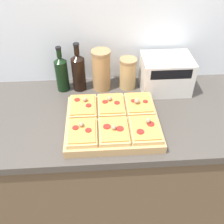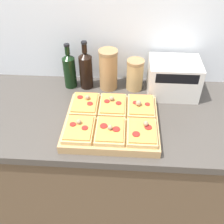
{
  "view_description": "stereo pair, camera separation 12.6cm",
  "coord_description": "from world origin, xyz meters",
  "px_view_note": "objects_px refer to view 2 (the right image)",
  "views": [
    {
      "loc": [
        -0.03,
        -0.71,
        1.75
      ],
      "look_at": [
        0.03,
        0.25,
        0.94
      ],
      "focal_mm": 42.0,
      "sensor_mm": 36.0,
      "label": 1
    },
    {
      "loc": [
        0.09,
        -0.71,
        1.75
      ],
      "look_at": [
        0.03,
        0.25,
        0.94
      ],
      "focal_mm": 42.0,
      "sensor_mm": 36.0,
      "label": 2
    }
  ],
  "objects_px": {
    "olive_oil_bottle": "(70,70)",
    "grain_jar_tall": "(108,70)",
    "wine_bottle": "(86,69)",
    "cutting_board": "(112,122)",
    "grain_jar_short": "(135,75)",
    "toaster_oven": "(173,78)"
  },
  "relations": [
    {
      "from": "cutting_board",
      "to": "toaster_oven",
      "type": "relative_size",
      "value": 1.5
    },
    {
      "from": "wine_bottle",
      "to": "cutting_board",
      "type": "bearing_deg",
      "value": -63.28
    },
    {
      "from": "grain_jar_tall",
      "to": "wine_bottle",
      "type": "bearing_deg",
      "value": 180.0
    },
    {
      "from": "cutting_board",
      "to": "grain_jar_tall",
      "type": "distance_m",
      "value": 0.35
    },
    {
      "from": "toaster_oven",
      "to": "wine_bottle",
      "type": "bearing_deg",
      "value": 176.17
    },
    {
      "from": "grain_jar_tall",
      "to": "grain_jar_short",
      "type": "distance_m",
      "value": 0.15
    },
    {
      "from": "olive_oil_bottle",
      "to": "wine_bottle",
      "type": "relative_size",
      "value": 0.94
    },
    {
      "from": "grain_jar_tall",
      "to": "olive_oil_bottle",
      "type": "bearing_deg",
      "value": 180.0
    },
    {
      "from": "toaster_oven",
      "to": "olive_oil_bottle",
      "type": "bearing_deg",
      "value": 176.78
    },
    {
      "from": "grain_jar_short",
      "to": "toaster_oven",
      "type": "bearing_deg",
      "value": -8.83
    },
    {
      "from": "wine_bottle",
      "to": "grain_jar_tall",
      "type": "distance_m",
      "value": 0.13
    },
    {
      "from": "olive_oil_bottle",
      "to": "grain_jar_tall",
      "type": "xyz_separation_m",
      "value": [
        0.22,
        -0.0,
        0.01
      ]
    },
    {
      "from": "olive_oil_bottle",
      "to": "toaster_oven",
      "type": "height_order",
      "value": "olive_oil_bottle"
    },
    {
      "from": "cutting_board",
      "to": "olive_oil_bottle",
      "type": "distance_m",
      "value": 0.43
    },
    {
      "from": "olive_oil_bottle",
      "to": "toaster_oven",
      "type": "distance_m",
      "value": 0.58
    },
    {
      "from": "cutting_board",
      "to": "wine_bottle",
      "type": "height_order",
      "value": "wine_bottle"
    },
    {
      "from": "grain_jar_short",
      "to": "toaster_oven",
      "type": "xyz_separation_m",
      "value": [
        0.21,
        -0.03,
        0.01
      ]
    },
    {
      "from": "grain_jar_tall",
      "to": "cutting_board",
      "type": "bearing_deg",
      "value": -83.12
    },
    {
      "from": "cutting_board",
      "to": "wine_bottle",
      "type": "xyz_separation_m",
      "value": [
        -0.17,
        0.33,
        0.09
      ]
    },
    {
      "from": "cutting_board",
      "to": "grain_jar_short",
      "type": "bearing_deg",
      "value": 71.68
    },
    {
      "from": "olive_oil_bottle",
      "to": "grain_jar_tall",
      "type": "relative_size",
      "value": 1.12
    },
    {
      "from": "wine_bottle",
      "to": "toaster_oven",
      "type": "height_order",
      "value": "wine_bottle"
    }
  ]
}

